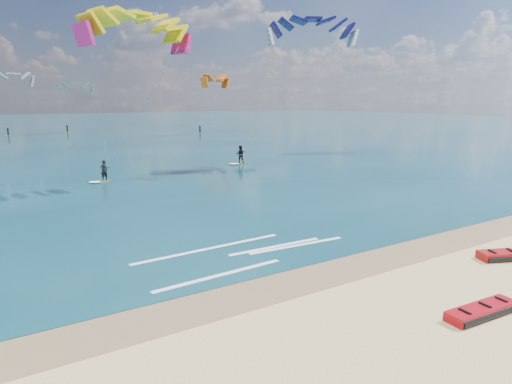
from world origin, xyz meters
TOP-DOWN VIEW (x-y plane):
  - ground at (0.00, 40.00)m, footprint 320.00×320.00m
  - wet_sand_strip at (0.00, 3.00)m, footprint 320.00×2.40m
  - sea at (0.00, 104.00)m, footprint 320.00×200.00m
  - packed_kite_left at (2.98, -2.39)m, footprint 3.02×1.23m
  - packed_kite_mid at (8.88, 0.06)m, footprint 2.97×2.13m
  - kitesurfer_main at (0.03, 25.67)m, footprint 9.34×7.17m
  - kitesurfer_far at (17.07, 29.02)m, footprint 13.68×7.55m
  - shoreline_foam at (-0.31, 6.65)m, footprint 10.17×3.63m

SIDE VIEW (x-z plane):
  - ground at x=0.00m, z-range 0.00..0.00m
  - packed_kite_left at x=2.98m, z-range -0.19..0.19m
  - packed_kite_mid at x=8.88m, z-range -0.21..0.21m
  - wet_sand_strip at x=0.00m, z-range 0.00..0.01m
  - sea at x=0.00m, z-range 0.00..0.04m
  - shoreline_foam at x=-0.31m, z-range 0.04..0.05m
  - kitesurfer_main at x=0.03m, z-range 0.39..14.78m
  - kitesurfer_far at x=17.07m, z-range 0.29..16.54m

